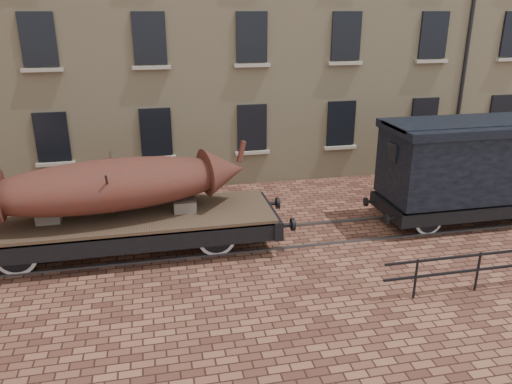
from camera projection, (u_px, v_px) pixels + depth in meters
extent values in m
plane|color=#502B22|center=(253.00, 240.00, 14.47)|extent=(90.00, 90.00, 0.00)
cube|color=black|center=(52.00, 137.00, 17.08)|extent=(1.10, 0.12, 1.70)
cube|color=#B0A795|center=(56.00, 164.00, 17.35)|extent=(1.30, 0.18, 0.12)
cube|color=black|center=(156.00, 132.00, 17.77)|extent=(1.10, 0.12, 1.70)
cube|color=#B0A795|center=(158.00, 158.00, 18.04)|extent=(1.30, 0.18, 0.12)
cube|color=black|center=(252.00, 127.00, 18.47)|extent=(1.10, 0.12, 1.70)
cube|color=#B0A795|center=(252.00, 152.00, 18.74)|extent=(1.30, 0.18, 0.12)
cube|color=black|center=(341.00, 123.00, 19.16)|extent=(1.10, 0.12, 1.70)
cube|color=#B0A795|center=(340.00, 147.00, 19.43)|extent=(1.30, 0.18, 0.12)
cube|color=black|center=(424.00, 119.00, 19.86)|extent=(1.10, 0.12, 1.70)
cube|color=#B0A795|center=(422.00, 143.00, 20.13)|extent=(1.30, 0.18, 0.12)
cube|color=black|center=(501.00, 115.00, 20.55)|extent=(1.10, 0.12, 1.70)
cube|color=#B0A795|center=(498.00, 138.00, 20.82)|extent=(1.30, 0.18, 0.12)
cube|color=black|center=(38.00, 39.00, 15.98)|extent=(1.10, 0.12, 1.70)
cube|color=#B0A795|center=(42.00, 70.00, 16.25)|extent=(1.30, 0.18, 0.12)
cube|color=black|center=(149.00, 38.00, 16.68)|extent=(1.10, 0.12, 1.70)
cube|color=#B0A795|center=(151.00, 67.00, 16.95)|extent=(1.30, 0.18, 0.12)
cube|color=black|center=(252.00, 37.00, 17.37)|extent=(1.10, 0.12, 1.70)
cube|color=#B0A795|center=(252.00, 65.00, 17.64)|extent=(1.30, 0.18, 0.12)
cube|color=black|center=(346.00, 36.00, 18.06)|extent=(1.10, 0.12, 1.70)
cube|color=#B0A795|center=(345.00, 63.00, 18.34)|extent=(1.30, 0.18, 0.12)
cube|color=black|center=(434.00, 35.00, 18.76)|extent=(1.10, 0.12, 1.70)
cube|color=#B0A795|center=(431.00, 61.00, 19.03)|extent=(1.30, 0.18, 0.12)
cube|color=#B0A795|center=(512.00, 59.00, 19.72)|extent=(1.30, 0.18, 0.12)
cube|color=#59595E|center=(259.00, 250.00, 13.80)|extent=(30.00, 0.08, 0.06)
cube|color=#59595E|center=(248.00, 229.00, 15.12)|extent=(30.00, 0.08, 0.06)
cylinder|color=black|center=(416.00, 279.00, 11.40)|extent=(0.06, 0.06, 1.00)
cylinder|color=black|center=(478.00, 272.00, 11.72)|extent=(0.06, 0.06, 1.00)
cube|color=brown|center=(119.00, 218.00, 13.39)|extent=(8.23, 2.41, 0.13)
cube|color=black|center=(119.00, 245.00, 12.45)|extent=(8.23, 0.18, 0.49)
cube|color=black|center=(122.00, 212.00, 14.50)|extent=(8.23, 0.18, 0.49)
cube|color=black|center=(268.00, 215.00, 14.29)|extent=(0.24, 2.52, 0.49)
cylinder|color=black|center=(286.00, 225.00, 13.60)|extent=(0.38, 0.11, 0.11)
cylinder|color=black|center=(293.00, 224.00, 13.64)|extent=(0.09, 0.35, 0.35)
cylinder|color=black|center=(272.00, 204.00, 15.11)|extent=(0.38, 0.11, 0.11)
cylinder|color=black|center=(278.00, 203.00, 15.15)|extent=(0.09, 0.35, 0.35)
cylinder|color=black|center=(22.00, 244.00, 13.06)|extent=(0.11, 2.08, 0.11)
cylinder|color=silver|center=(16.00, 256.00, 12.40)|extent=(1.05, 0.08, 1.05)
cylinder|color=black|center=(16.00, 256.00, 12.40)|extent=(0.86, 0.11, 0.86)
cube|color=black|center=(13.00, 249.00, 12.19)|extent=(0.99, 0.09, 0.11)
cylinder|color=silver|center=(28.00, 232.00, 13.72)|extent=(1.05, 0.08, 1.05)
cylinder|color=black|center=(28.00, 232.00, 13.72)|extent=(0.86, 0.11, 0.86)
cube|color=black|center=(27.00, 222.00, 13.75)|extent=(0.99, 0.09, 0.11)
cylinder|color=black|center=(213.00, 227.00, 14.06)|extent=(0.11, 2.08, 0.11)
cylinder|color=silver|center=(217.00, 238.00, 13.40)|extent=(1.05, 0.08, 1.05)
cylinder|color=black|center=(217.00, 238.00, 13.40)|extent=(0.86, 0.11, 0.86)
cube|color=black|center=(217.00, 231.00, 13.19)|extent=(0.99, 0.09, 0.11)
cylinder|color=silver|center=(210.00, 217.00, 14.72)|extent=(1.05, 0.08, 1.05)
cylinder|color=black|center=(210.00, 217.00, 14.72)|extent=(0.86, 0.11, 0.86)
cube|color=black|center=(209.00, 207.00, 14.75)|extent=(0.99, 0.09, 0.11)
cube|color=black|center=(121.00, 233.00, 13.53)|extent=(4.39, 0.07, 0.07)
cube|color=#776558|center=(49.00, 216.00, 12.96)|extent=(0.60, 0.55, 0.31)
cube|color=#776558|center=(185.00, 205.00, 13.66)|extent=(0.60, 0.55, 0.31)
ellipsoid|color=#552217|center=(111.00, 185.00, 13.03)|extent=(6.82, 3.03, 1.32)
cone|color=#552217|center=(224.00, 170.00, 14.07)|extent=(1.31, 1.41, 1.25)
cube|color=#552217|center=(241.00, 152.00, 14.07)|extent=(0.28, 0.17, 0.63)
cylinder|color=#372822|center=(110.00, 197.00, 12.59)|extent=(0.06, 1.13, 1.54)
cylinder|color=#372822|center=(112.00, 183.00, 13.57)|extent=(0.06, 1.13, 1.54)
cube|color=black|center=(486.00, 214.00, 14.71)|extent=(5.34, 0.14, 0.40)
cube|color=black|center=(449.00, 192.00, 16.51)|extent=(5.34, 0.14, 0.40)
cube|color=black|center=(388.00, 209.00, 15.08)|extent=(0.20, 2.13, 0.40)
cylinder|color=black|center=(386.00, 219.00, 14.35)|extent=(0.07, 0.28, 0.28)
cylinder|color=black|center=(366.00, 202.00, 15.66)|extent=(0.07, 0.28, 0.28)
cylinder|color=black|center=(417.00, 212.00, 15.34)|extent=(0.09, 1.69, 0.09)
cylinder|color=silver|center=(429.00, 221.00, 14.68)|extent=(0.85, 0.06, 0.85)
cylinder|color=black|center=(429.00, 221.00, 14.68)|extent=(0.70, 0.09, 0.70)
cylinder|color=silver|center=(405.00, 204.00, 16.01)|extent=(0.85, 0.06, 0.85)
cylinder|color=black|center=(405.00, 204.00, 16.01)|extent=(0.70, 0.09, 0.70)
cylinder|color=black|center=(512.00, 204.00, 16.02)|extent=(0.09, 1.69, 0.09)
cylinder|color=silver|center=(498.00, 196.00, 16.68)|extent=(0.85, 0.06, 0.85)
cylinder|color=black|center=(498.00, 196.00, 16.68)|extent=(0.70, 0.09, 0.70)
cube|color=black|center=(473.00, 163.00, 15.17)|extent=(5.34, 2.13, 2.05)
cube|color=black|center=(478.00, 126.00, 14.78)|extent=(5.50, 2.26, 0.25)
cube|color=black|center=(479.00, 123.00, 14.74)|extent=(5.50, 1.51, 0.11)
cube|color=black|center=(393.00, 152.00, 14.47)|extent=(0.07, 0.53, 0.53)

